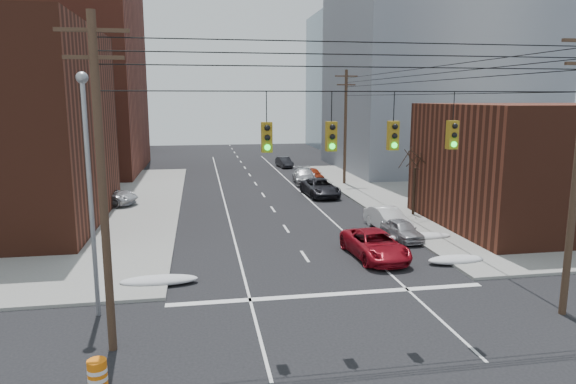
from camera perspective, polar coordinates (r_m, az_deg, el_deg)
name	(u,v)px	position (r m, az deg, el deg)	size (l,w,h in m)	color
ground	(383,373)	(17.10, 10.56, -19.13)	(160.00, 160.00, 0.00)	black
sidewalk_ne	(562,191)	(52.84, 28.16, 0.13)	(40.00, 40.00, 0.15)	gray
building_brick_tall	(22,36)	(64.95, -27.45, 15.14)	(24.00, 20.00, 30.00)	maroon
building_brick_far	(68,113)	(90.29, -23.28, 8.08)	(22.00, 18.00, 12.00)	#4E2317
building_office	(434,62)	(64.18, 15.92, 13.72)	(22.00, 20.00, 25.00)	gray
building_glass	(375,82)	(88.93, 9.67, 11.97)	(20.00, 18.00, 22.00)	gray
building_storefront	(561,166)	(38.22, 28.05, 2.61)	(16.00, 12.00, 8.00)	#4E2317
utility_pole_left	(102,181)	(17.36, -19.97, 1.18)	(2.20, 0.28, 11.00)	#473323
utility_pole_far	(345,125)	(49.94, 6.39, 7.38)	(2.20, 0.28, 11.00)	#473323
traffic_signals	(363,134)	(17.78, 8.29, 6.39)	(17.00, 0.42, 2.02)	black
street_light	(89,175)	(20.50, -21.25, 1.73)	(0.44, 0.44, 9.32)	gray
bare_tree	(414,184)	(37.55, 13.84, 0.83)	(2.09, 2.20, 4.93)	black
snow_nw	(159,280)	(24.38, -14.13, -9.49)	(3.50, 1.08, 0.42)	silver
snow_ne	(456,260)	(27.89, 18.16, -7.15)	(3.00, 1.08, 0.42)	silver
snow_east_far	(419,237)	(31.76, 14.37, -4.82)	(4.00, 1.08, 0.42)	silver
red_pickup	(375,245)	(27.70, 9.63, -5.79)	(2.39, 5.18, 1.44)	maroon
parked_car_a	(402,230)	(31.49, 12.55, -4.12)	(1.44, 3.58, 1.22)	#A7A7AB
parked_car_b	(388,219)	(33.62, 11.02, -2.96)	(1.51, 4.33, 1.43)	white
parked_car_c	(320,188)	(44.35, 3.61, 0.49)	(2.48, 5.39, 1.50)	black
parked_car_d	(304,176)	(50.88, 1.84, 1.78)	(2.08, 5.13, 1.49)	#9D9EA2
parked_car_e	(312,174)	(52.50, 2.73, 1.97)	(1.59, 3.94, 1.34)	maroon
parked_car_f	(284,162)	(62.80, -0.42, 3.33)	(1.33, 3.82, 1.26)	black
lot_car_a	(60,214)	(36.81, -24.04, -2.26)	(1.54, 4.43, 1.46)	silver
lot_car_b	(103,196)	(42.41, -19.86, -0.38)	(2.46, 5.34, 1.48)	#BCBDC2
lot_car_c	(5,201)	(42.91, -28.97, -0.91)	(2.16, 5.32, 1.54)	black
lot_car_d	(7,205)	(42.16, -28.78, -1.24)	(1.55, 3.84, 1.31)	#B8B8BD
construction_barrel	(98,376)	(16.59, -20.40, -18.60)	(0.74, 0.74, 1.00)	orange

